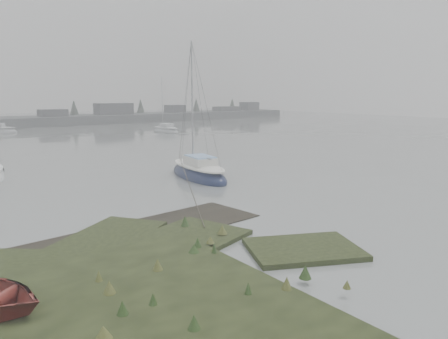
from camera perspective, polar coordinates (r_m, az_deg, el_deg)
ground at (r=41.20m, az=-23.03°, el=2.14°), size 160.00×160.00×0.00m
far_shoreline at (r=80.50m, az=-9.91°, el=6.87°), size 60.00×8.00×4.15m
sailboat_main at (r=26.47m, az=-3.34°, el=-0.47°), size 2.89×6.43×8.76m
sailboat_far_b at (r=56.88m, az=-7.62°, el=5.05°), size 1.91×5.40×7.55m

